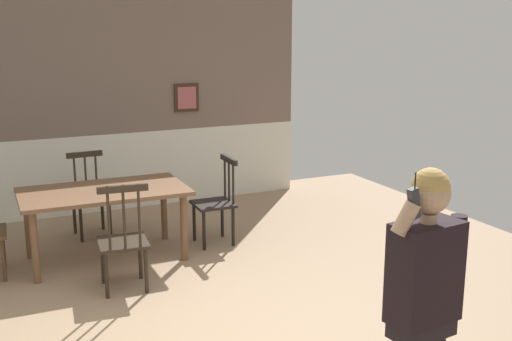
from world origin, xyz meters
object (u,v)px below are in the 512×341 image
Objects in this scene: chair_at_table_head at (123,240)px; chair_by_doorway at (216,202)px; dining_table at (104,198)px; chair_opposite_corner at (90,196)px; person_figure at (424,295)px.

chair_by_doorway is at bearing 40.65° from chair_at_table_head.
chair_by_doorway reaches higher than dining_table.
chair_by_doorway is 0.94× the size of chair_at_table_head.
chair_by_doorway is at bearing 140.92° from chair_opposite_corner.
chair_opposite_corner is (0.01, 0.85, -0.19)m from dining_table.
chair_opposite_corner is (-1.19, 0.86, -0.01)m from chair_by_doorway.
person_figure is at bearing 177.52° from chair_by_doorway.
chair_at_table_head reaches higher than chair_opposite_corner.
chair_at_table_head is at bearing 125.67° from chair_by_doorway.
dining_table is 1.62× the size of chair_at_table_head.
person_figure reaches higher than chair_by_doorway.
chair_by_doorway is 3.72m from person_figure.
chair_at_table_head reaches higher than chair_by_doorway.
person_figure reaches higher than dining_table.
person_figure is (-0.25, -3.69, 0.46)m from chair_by_doorway.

